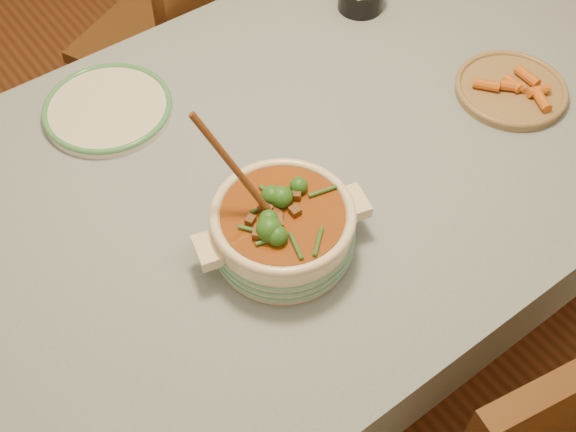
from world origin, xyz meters
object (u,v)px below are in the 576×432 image
at_px(chair_far, 182,32).
at_px(fried_plate, 511,88).
at_px(dining_table, 326,164).
at_px(stew_casserole, 283,226).
at_px(white_plate, 108,108).

bearing_deg(chair_far, fried_plate, 85.51).
xyz_separation_m(dining_table, stew_casserole, (-0.25, -0.18, 0.16)).
distance_m(dining_table, fried_plate, 0.45).
relative_size(stew_casserole, fried_plate, 1.26).
xyz_separation_m(dining_table, fried_plate, (0.41, -0.14, 0.11)).
xyz_separation_m(stew_casserole, white_plate, (-0.09, 0.52, -0.05)).
distance_m(stew_casserole, fried_plate, 0.66).
bearing_deg(stew_casserole, white_plate, 100.19).
bearing_deg(fried_plate, dining_table, 160.92).
xyz_separation_m(dining_table, chair_far, (0.07, 0.77, -0.15)).
height_order(dining_table, fried_plate, fried_plate).
bearing_deg(chair_far, stew_casserole, 46.41).
distance_m(white_plate, chair_far, 0.65).
xyz_separation_m(stew_casserole, fried_plate, (0.66, 0.04, -0.05)).
bearing_deg(fried_plate, white_plate, 147.34).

